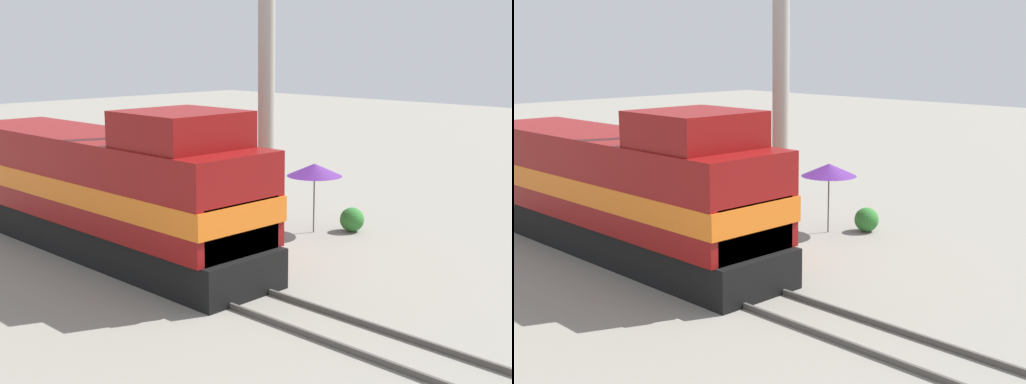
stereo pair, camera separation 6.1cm
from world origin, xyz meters
TOP-DOWN VIEW (x-y plane):
  - ground_plane at (0.00, 0.00)m, footprint 120.00×120.00m
  - rail_near at (-0.72, 0.00)m, footprint 0.08×40.29m
  - rail_far at (0.72, 0.00)m, footprint 0.08×40.29m
  - locomotive at (0.00, 1.71)m, footprint 3.16×13.48m
  - utility_pole at (4.33, -1.01)m, footprint 1.80×0.55m
  - vendor_umbrella at (6.48, -1.28)m, footprint 1.94×1.94m
  - billboard_sign at (4.72, 4.45)m, footprint 2.02×0.12m
  - shrub_cluster at (7.53, -2.18)m, footprint 0.87×0.87m
  - person_bystander at (3.95, 0.90)m, footprint 0.34×0.34m
  - bicycle at (5.35, 1.08)m, footprint 1.74×1.08m

SIDE VIEW (x-z plane):
  - ground_plane at x=0.00m, z-range 0.00..0.00m
  - rail_near at x=-0.72m, z-range 0.00..0.15m
  - rail_far at x=0.72m, z-range 0.00..0.15m
  - bicycle at x=5.35m, z-range 0.01..0.69m
  - shrub_cluster at x=7.53m, z-range 0.00..0.87m
  - person_bystander at x=3.95m, z-range 0.07..1.79m
  - locomotive at x=0.00m, z-range -0.34..4.43m
  - vendor_umbrella at x=6.48m, z-range 1.01..3.48m
  - billboard_sign at x=4.72m, z-range 0.91..4.68m
  - utility_pole at x=4.33m, z-range 0.03..11.95m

